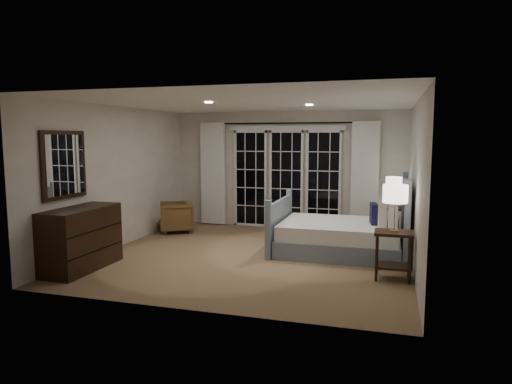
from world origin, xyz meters
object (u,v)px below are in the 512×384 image
(nightstand_right, at_px, (393,219))
(armchair, at_px, (176,217))
(bed, at_px, (344,235))
(nightstand_left, at_px, (393,248))
(dresser, at_px, (81,239))
(lamp_right, at_px, (394,183))
(lamp_left, at_px, (395,194))

(nightstand_right, relative_size, armchair, 0.96)
(bed, relative_size, nightstand_left, 3.21)
(armchair, distance_m, dresser, 2.86)
(nightstand_left, height_order, armchair, nightstand_left)
(lamp_right, relative_size, dresser, 0.44)
(nightstand_right, xyz_separation_m, lamp_left, (0.00, -2.38, 0.75))
(lamp_left, bearing_deg, armchair, 154.46)
(nightstand_left, xyz_separation_m, lamp_right, (-0.00, 2.38, 0.67))
(nightstand_left, relative_size, nightstand_right, 1.02)
(nightstand_right, xyz_separation_m, dresser, (-4.44, -3.17, 0.03))
(armchair, bearing_deg, lamp_right, 62.55)
(nightstand_left, xyz_separation_m, dresser, (-4.44, -0.79, 0.02))
(nightstand_right, bearing_deg, lamp_left, -89.96)
(lamp_left, bearing_deg, lamp_right, 90.04)
(nightstand_right, relative_size, lamp_left, 1.02)
(nightstand_left, distance_m, armchair, 4.78)
(lamp_left, distance_m, dresser, 4.57)
(nightstand_left, xyz_separation_m, lamp_left, (0.00, 0.00, 0.74))
(bed, bearing_deg, nightstand_left, -57.65)
(nightstand_right, bearing_deg, armchair, -175.82)
(nightstand_right, bearing_deg, nightstand_left, -89.96)
(nightstand_right, distance_m, lamp_left, 2.49)
(nightstand_left, distance_m, lamp_right, 2.47)
(lamp_left, xyz_separation_m, lamp_right, (-0.00, 2.38, -0.08))
(armchair, xyz_separation_m, dresser, (-0.13, -2.85, 0.15))
(bed, distance_m, nightstand_left, 1.49)
(lamp_right, bearing_deg, nightstand_right, -90.00)
(nightstand_right, height_order, armchair, nightstand_right)
(nightstand_left, height_order, lamp_right, lamp_right)
(bed, height_order, armchair, bed)
(lamp_left, distance_m, lamp_right, 2.38)
(nightstand_left, xyz_separation_m, nightstand_right, (-0.00, 2.38, -0.01))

